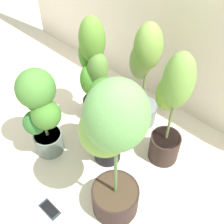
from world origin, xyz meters
TOP-DOWN VIEW (x-y plane):
  - ground_plane at (0.00, 0.00)m, footprint 8.00×8.00m
  - potted_plant_center at (0.02, 0.11)m, footprint 0.41×0.34m
  - potted_plant_back_left at (-0.32, 0.34)m, footprint 0.31×0.27m
  - potted_plant_back_right at (0.28, 0.38)m, footprint 0.25×0.24m
  - potted_plant_front_left at (-0.33, -0.11)m, footprint 0.39×0.31m
  - potted_plant_front_right at (0.27, -0.11)m, footprint 0.44×0.39m
  - potted_plant_back_center at (-0.04, 0.55)m, footprint 0.27×0.26m
  - cell_phone at (0.01, -0.40)m, footprint 0.15×0.07m

SIDE VIEW (x-z plane):
  - ground_plane at x=0.00m, z-range 0.00..0.00m
  - cell_phone at x=0.01m, z-range 0.00..0.01m
  - potted_plant_center at x=0.02m, z-range 0.08..0.76m
  - potted_plant_front_left at x=-0.33m, z-range 0.07..0.77m
  - potted_plant_back_center at x=-0.04m, z-range 0.03..0.87m
  - potted_plant_back_right at x=0.28m, z-range 0.02..0.90m
  - potted_plant_back_left at x=-0.32m, z-range 0.04..0.89m
  - potted_plant_front_right at x=0.27m, z-range 0.08..1.08m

